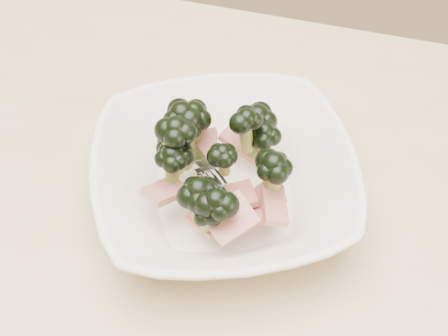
% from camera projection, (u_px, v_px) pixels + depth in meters
% --- Properties ---
extents(dining_table, '(1.20, 0.80, 0.75)m').
position_uv_depth(dining_table, '(119.00, 285.00, 0.69)').
color(dining_table, tan).
rests_on(dining_table, ground).
extents(broccoli_dish, '(0.34, 0.34, 0.11)m').
position_uv_depth(broccoli_dish, '(222.00, 175.00, 0.61)').
color(broccoli_dish, beige).
rests_on(broccoli_dish, dining_table).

